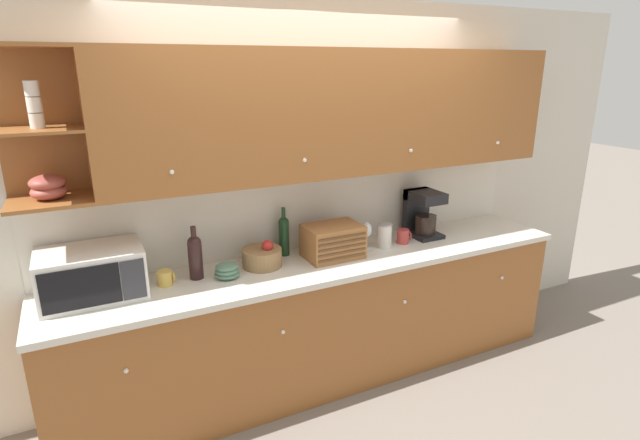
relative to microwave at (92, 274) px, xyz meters
The scene contains 16 objects.
ground_plane 1.79m from the microwave, ahead, with size 24.00×24.00×0.00m, color slate.
wall_back 1.48m from the microwave, 10.01° to the left, with size 5.99×0.06×2.60m.
counter_unit 1.56m from the microwave, ahead, with size 3.61×0.63×0.91m.
backsplash_panel 1.46m from the microwave, ahead, with size 3.59×0.01×0.56m.
upper_cabinets 1.81m from the microwave, ahead, with size 3.59×0.39×0.80m.
microwave is the anchor object (origin of this frame).
mug 0.40m from the microwave, ahead, with size 0.10×0.09×0.09m.
wine_bottle 0.58m from the microwave, ahead, with size 0.09×0.09×0.34m.
bowl_stack_on_counter 0.76m from the microwave, ahead, with size 0.16×0.16×0.09m.
fruit_basket 1.02m from the microwave, ahead, with size 0.26×0.26×0.18m.
second_wine_bottle 1.22m from the microwave, ahead, with size 0.07×0.07×0.34m.
bread_box 1.50m from the microwave, ahead, with size 0.38×0.28×0.23m.
wine_glass 1.79m from the microwave, ahead, with size 0.07×0.07×0.19m.
storage_canister 1.92m from the microwave, ahead, with size 0.11×0.11×0.18m.
mug_blue_second 2.10m from the microwave, ahead, with size 0.10×0.09×0.11m.
coffee_maker 2.33m from the microwave, ahead, with size 0.21×0.27×0.35m.
Camera 1 is at (-1.44, -3.10, 2.17)m, focal length 28.00 mm.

